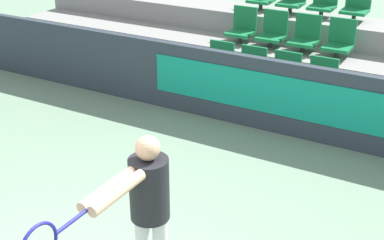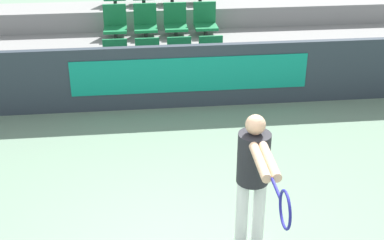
# 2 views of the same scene
# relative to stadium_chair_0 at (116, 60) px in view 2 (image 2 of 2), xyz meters

# --- Properties ---
(barrier_wall) EXTENTS (11.04, 0.14, 1.07)m
(barrier_wall) POSITION_rel_stadium_chair_0_xyz_m (0.84, -0.64, -0.10)
(barrier_wall) COLOR #2D3842
(barrier_wall) RESTS_ON ground
(bleacher_tier_front) EXTENTS (10.64, 0.86, 0.39)m
(bleacher_tier_front) POSITION_rel_stadium_chair_0_xyz_m (0.83, -0.12, -0.44)
(bleacher_tier_front) COLOR gray
(bleacher_tier_front) RESTS_ON ground
(bleacher_tier_middle) EXTENTS (10.64, 0.86, 0.77)m
(bleacher_tier_middle) POSITION_rel_stadium_chair_0_xyz_m (0.83, 0.74, -0.25)
(bleacher_tier_middle) COLOR gray
(bleacher_tier_middle) RESTS_ON ground
(bleacher_tier_back) EXTENTS (10.64, 0.86, 1.16)m
(bleacher_tier_back) POSITION_rel_stadium_chair_0_xyz_m (0.83, 1.61, -0.06)
(bleacher_tier_back) COLOR gray
(bleacher_tier_back) RESTS_ON ground
(stadium_chair_0) EXTENTS (0.42, 0.43, 0.58)m
(stadium_chair_0) POSITION_rel_stadium_chair_0_xyz_m (0.00, 0.00, 0.00)
(stadium_chair_0) COLOR #333333
(stadium_chair_0) RESTS_ON bleacher_tier_front
(stadium_chair_1) EXTENTS (0.42, 0.43, 0.58)m
(stadium_chair_1) POSITION_rel_stadium_chair_0_xyz_m (0.55, 0.00, 0.00)
(stadium_chair_1) COLOR #333333
(stadium_chair_1) RESTS_ON bleacher_tier_front
(stadium_chair_2) EXTENTS (0.42, 0.43, 0.58)m
(stadium_chair_2) POSITION_rel_stadium_chair_0_xyz_m (1.11, 0.00, 0.00)
(stadium_chair_2) COLOR #333333
(stadium_chair_2) RESTS_ON bleacher_tier_front
(stadium_chair_3) EXTENTS (0.42, 0.43, 0.58)m
(stadium_chair_3) POSITION_rel_stadium_chair_0_xyz_m (1.66, 0.00, 0.00)
(stadium_chair_3) COLOR #333333
(stadium_chair_3) RESTS_ON bleacher_tier_front
(stadium_chair_4) EXTENTS (0.42, 0.43, 0.58)m
(stadium_chair_4) POSITION_rel_stadium_chair_0_xyz_m (0.00, 0.86, 0.39)
(stadium_chair_4) COLOR #333333
(stadium_chair_4) RESTS_ON bleacher_tier_middle
(stadium_chair_5) EXTENTS (0.42, 0.43, 0.58)m
(stadium_chair_5) POSITION_rel_stadium_chair_0_xyz_m (0.55, 0.86, 0.39)
(stadium_chair_5) COLOR #333333
(stadium_chair_5) RESTS_ON bleacher_tier_middle
(stadium_chair_6) EXTENTS (0.42, 0.43, 0.58)m
(stadium_chair_6) POSITION_rel_stadium_chair_0_xyz_m (1.11, 0.86, 0.39)
(stadium_chair_6) COLOR #333333
(stadium_chair_6) RESTS_ON bleacher_tier_middle
(stadium_chair_7) EXTENTS (0.42, 0.43, 0.58)m
(stadium_chair_7) POSITION_rel_stadium_chair_0_xyz_m (1.66, 0.86, 0.39)
(stadium_chair_7) COLOR #333333
(stadium_chair_7) RESTS_ON bleacher_tier_middle
(tennis_player) EXTENTS (0.33, 1.53, 1.53)m
(tennis_player) POSITION_rel_stadium_chair_0_xyz_m (1.48, -4.29, 0.31)
(tennis_player) COLOR silver
(tennis_player) RESTS_ON ground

